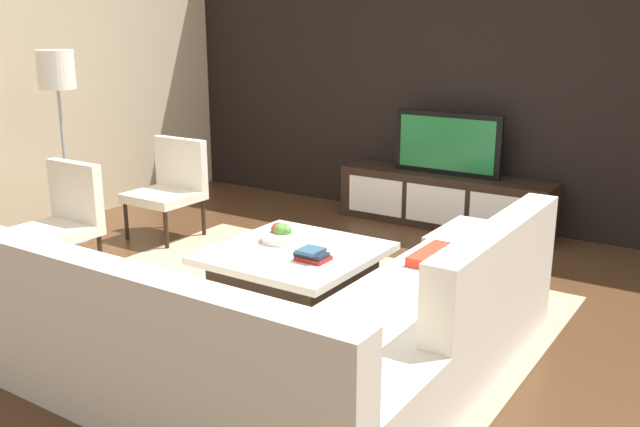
% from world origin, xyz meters
% --- Properties ---
extents(ground_plane, '(14.00, 14.00, 0.00)m').
position_xyz_m(ground_plane, '(0.00, 0.00, 0.00)').
color(ground_plane, '#4C301C').
extents(feature_wall_back, '(6.40, 0.12, 2.80)m').
position_xyz_m(feature_wall_back, '(0.00, 2.70, 1.40)').
color(feature_wall_back, black).
rests_on(feature_wall_back, ground).
extents(side_wall_left, '(0.12, 5.20, 2.80)m').
position_xyz_m(side_wall_left, '(-3.20, 0.20, 1.40)').
color(side_wall_left, beige).
rests_on(side_wall_left, ground).
extents(area_rug, '(3.35, 2.54, 0.01)m').
position_xyz_m(area_rug, '(-0.10, 0.00, 0.01)').
color(area_rug, tan).
rests_on(area_rug, ground).
extents(media_console, '(2.03, 0.44, 0.50)m').
position_xyz_m(media_console, '(-0.00, 2.40, 0.25)').
color(media_console, black).
rests_on(media_console, ground).
extents(television, '(1.03, 0.06, 0.58)m').
position_xyz_m(television, '(0.00, 2.40, 0.79)').
color(television, black).
rests_on(television, media_console).
extents(sectional_couch, '(2.52, 2.44, 0.84)m').
position_xyz_m(sectional_couch, '(0.54, -0.86, 0.29)').
color(sectional_couch, silver).
rests_on(sectional_couch, ground).
extents(coffee_table, '(1.06, 1.08, 0.38)m').
position_xyz_m(coffee_table, '(-0.10, 0.10, 0.20)').
color(coffee_table, black).
rests_on(coffee_table, ground).
extents(accent_chair_near, '(0.53, 0.54, 0.87)m').
position_xyz_m(accent_chair_near, '(-1.81, -0.45, 0.49)').
color(accent_chair_near, black).
rests_on(accent_chair_near, ground).
extents(floor_lamp, '(0.30, 0.30, 1.65)m').
position_xyz_m(floor_lamp, '(-2.55, 0.15, 1.38)').
color(floor_lamp, '#A5A5AA').
rests_on(floor_lamp, ground).
extents(ottoman, '(0.70, 0.70, 0.40)m').
position_xyz_m(ottoman, '(0.88, 1.12, 0.20)').
color(ottoman, silver).
rests_on(ottoman, ground).
extents(fruit_bowl, '(0.28, 0.28, 0.14)m').
position_xyz_m(fruit_bowl, '(-0.28, 0.20, 0.44)').
color(fruit_bowl, silver).
rests_on(fruit_bowl, coffee_table).
extents(accent_chair_far, '(0.57, 0.54, 0.87)m').
position_xyz_m(accent_chair_far, '(-1.93, 0.77, 0.49)').
color(accent_chair_far, black).
rests_on(accent_chair_far, ground).
extents(book_stack, '(0.21, 0.17, 0.08)m').
position_xyz_m(book_stack, '(0.12, -0.02, 0.42)').
color(book_stack, maroon).
rests_on(book_stack, coffee_table).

